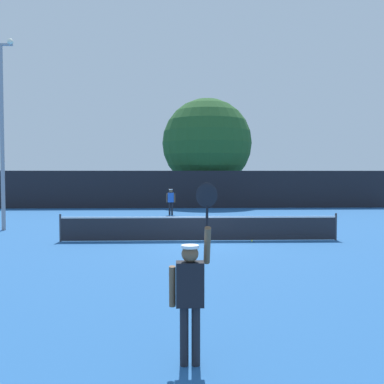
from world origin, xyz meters
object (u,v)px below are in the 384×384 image
object	(u,v)px
player_serving	(191,286)
tennis_ball	(252,241)
light_pole	(2,123)
player_receiving	(171,199)
parked_car_mid	(257,193)
large_tree	(207,143)
parked_car_far	(300,194)
parked_car_near	(154,194)

from	to	relation	value
player_serving	tennis_ball	distance (m)	11.00
player_serving	light_pole	bearing A→B (deg)	119.92
player_receiving	light_pole	bearing A→B (deg)	42.80
player_serving	parked_car_mid	world-z (taller)	player_serving
large_tree	parked_car_mid	world-z (taller)	large_tree
player_serving	tennis_ball	xyz separation A→B (m)	(2.69, 10.62, -1.06)
large_tree	parked_car_far	bearing A→B (deg)	13.57
player_serving	player_receiving	xyz separation A→B (m)	(-0.61, 21.54, -0.09)
light_pole	parked_car_near	bearing A→B (deg)	72.61
large_tree	parked_car_far	world-z (taller)	large_tree
tennis_ball	large_tree	distance (m)	20.89
tennis_ball	parked_car_mid	size ratio (longest dim) A/B	0.02
player_receiving	light_pole	size ratio (longest dim) A/B	0.19
parked_car_mid	parked_car_near	bearing A→B (deg)	-164.61
large_tree	parked_car_far	size ratio (longest dim) A/B	2.14
large_tree	tennis_ball	bearing A→B (deg)	-88.98
parked_car_near	parked_car_far	size ratio (longest dim) A/B	1.00
player_receiving	parked_car_far	xyz separation A→B (m)	(11.62, 11.40, -0.24)
player_receiving	tennis_ball	xyz separation A→B (m)	(3.31, -10.92, -0.98)
light_pole	parked_car_near	size ratio (longest dim) A/B	2.09
player_receiving	parked_car_far	world-z (taller)	parked_car_far
player_serving	light_pole	size ratio (longest dim) A/B	0.28
player_serving	parked_car_far	bearing A→B (deg)	71.52
large_tree	player_receiving	bearing A→B (deg)	-107.58
player_serving	parked_car_near	world-z (taller)	player_serving
player_receiving	light_pole	world-z (taller)	light_pole
light_pole	large_tree	xyz separation A→B (m)	(10.63, 16.42, 0.25)
tennis_ball	large_tree	xyz separation A→B (m)	(-0.36, 20.23, 5.20)
large_tree	parked_car_mid	size ratio (longest dim) A/B	2.06
player_receiving	parked_car_far	distance (m)	16.28
large_tree	parked_car_near	distance (m)	6.99
tennis_ball	player_serving	bearing A→B (deg)	-104.24
large_tree	parked_car_mid	bearing A→B (deg)	40.18
light_pole	parked_car_mid	world-z (taller)	light_pole
parked_car_near	parked_car_mid	bearing A→B (deg)	10.25
parked_car_mid	tennis_ball	bearing A→B (deg)	-94.79
light_pole	large_tree	size ratio (longest dim) A/B	0.98
player_receiving	parked_car_far	size ratio (longest dim) A/B	0.39
tennis_ball	player_receiving	bearing A→B (deg)	106.84
tennis_ball	parked_car_mid	bearing A→B (deg)	79.06
tennis_ball	parked_car_near	distance (m)	23.50
light_pole	parked_car_mid	distance (m)	26.36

